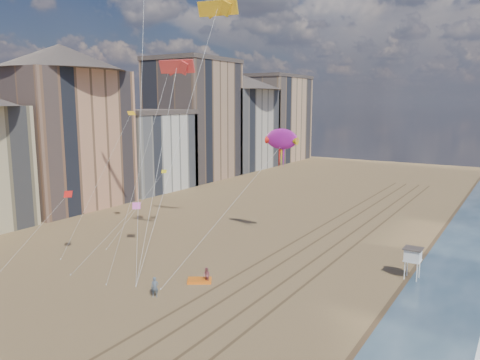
% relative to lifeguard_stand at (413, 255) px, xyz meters
% --- Properties ---
extents(wet_sand, '(260.00, 260.00, 0.00)m').
position_rel_lifeguard_stand_xyz_m(wet_sand, '(3.90, 10.15, -2.61)').
color(wet_sand, '#42301E').
rests_on(wet_sand, ground).
extents(tracks, '(7.68, 120.00, 0.01)m').
position_rel_lifeguard_stand_xyz_m(tracks, '(-12.55, 0.15, -2.60)').
color(tracks, brown).
rests_on(tracks, ground).
extents(buildings, '(34.72, 131.35, 29.00)m').
position_rel_lifeguard_stand_xyz_m(buildings, '(-60.83, 35.74, 10.94)').
color(buildings, '#C6B284').
rests_on(buildings, ground).
extents(lifeguard_stand, '(1.87, 1.87, 3.38)m').
position_rel_lifeguard_stand_xyz_m(lifeguard_stand, '(0.00, 0.00, 0.00)').
color(lifeguard_stand, white).
rests_on(lifeguard_stand, ground).
extents(grounded_kite, '(2.93, 2.66, 0.28)m').
position_rel_lifeguard_stand_xyz_m(grounded_kite, '(-18.59, -12.62, -2.47)').
color(grounded_kite, orange).
rests_on(grounded_kite, ground).
extents(show_kite, '(4.50, 10.90, 24.56)m').
position_rel_lifeguard_stand_xyz_m(show_kite, '(-17.87, 4.39, 11.16)').
color(show_kite, '#9B178B').
rests_on(show_kite, ground).
extents(kite_flyer_a, '(0.86, 0.80, 1.98)m').
position_rel_lifeguard_stand_xyz_m(kite_flyer_a, '(-19.93, -17.95, -1.62)').
color(kite_flyer_a, slate).
rests_on(kite_flyer_a, ground).
extents(kite_flyer_b, '(0.88, 0.72, 1.69)m').
position_rel_lifeguard_stand_xyz_m(kite_flyer_b, '(-17.70, -12.57, -1.76)').
color(kite_flyer_b, '#964C54').
rests_on(kite_flyer_b, ground).
extents(small_kites, '(11.02, 17.88, 17.92)m').
position_rel_lifeguard_stand_xyz_m(small_kites, '(-32.61, -6.79, 10.58)').
color(small_kites, red).
rests_on(small_kites, ground).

